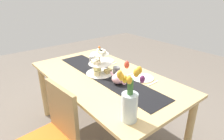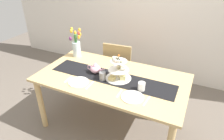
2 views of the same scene
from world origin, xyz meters
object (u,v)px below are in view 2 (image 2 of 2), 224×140
(tiered_cake_stand, at_px, (119,71))
(fork_right, at_px, (119,94))
(teapot, at_px, (95,69))
(fork_left, at_px, (68,79))
(mug_grey, at_px, (102,76))
(knife_left, at_px, (90,85))
(chair_left, at_px, (119,67))
(mug_white_text, at_px, (142,86))
(dinner_plate_left, at_px, (79,82))
(knife_right, at_px, (146,101))
(tulip_vase, at_px, (76,46))
(dinner_plate_right, at_px, (132,97))
(dining_table, at_px, (112,84))

(tiered_cake_stand, relative_size, fork_right, 2.03)
(teapot, bearing_deg, fork_left, -127.76)
(mug_grey, bearing_deg, knife_left, -113.14)
(chair_left, xyz_separation_m, knife_left, (0.07, -0.97, 0.26))
(fork_right, distance_m, mug_white_text, 0.25)
(teapot, bearing_deg, mug_grey, -34.32)
(tiered_cake_stand, xyz_separation_m, mug_grey, (-0.16, -0.10, -0.05))
(tiered_cake_stand, distance_m, mug_grey, 0.19)
(dinner_plate_left, bearing_deg, tiered_cake_stand, 35.86)
(chair_left, height_order, knife_right, chair_left)
(teapot, relative_size, fork_right, 1.59)
(knife_right, bearing_deg, tiered_cake_stand, 147.30)
(knife_left, relative_size, mug_grey, 1.79)
(tulip_vase, distance_m, mug_white_text, 1.17)
(mug_grey, bearing_deg, dinner_plate_right, -21.25)
(dinner_plate_left, height_order, fork_left, dinner_plate_left)
(tulip_vase, relative_size, fork_left, 2.76)
(teapot, bearing_deg, dining_table, 0.00)
(dining_table, distance_m, tiered_cake_stand, 0.22)
(chair_left, xyz_separation_m, knife_right, (0.71, -0.97, 0.26))
(dinner_plate_right, bearing_deg, tiered_cake_stand, 135.51)
(knife_right, bearing_deg, mug_grey, 163.80)
(tiered_cake_stand, xyz_separation_m, fork_right, (0.13, -0.27, -0.10))
(tulip_vase, relative_size, mug_grey, 4.35)
(dining_table, xyz_separation_m, dinner_plate_left, (-0.29, -0.27, 0.10))
(dinner_plate_right, bearing_deg, dining_table, 143.05)
(knife_left, height_order, mug_white_text, mug_white_text)
(tiered_cake_stand, xyz_separation_m, mug_white_text, (0.31, -0.11, -0.06))
(mug_grey, xyz_separation_m, mug_white_text, (0.47, -0.01, -0.00))
(knife_right, bearing_deg, dining_table, 151.80)
(dining_table, bearing_deg, dinner_plate_right, -36.95)
(tulip_vase, distance_m, mug_grey, 0.75)
(fork_left, height_order, knife_left, same)
(tiered_cake_stand, bearing_deg, tulip_vase, 158.63)
(dining_table, xyz_separation_m, knife_right, (0.50, -0.27, 0.10))
(tulip_vase, bearing_deg, teapot, -32.75)
(dining_table, distance_m, fork_right, 0.36)
(knife_right, bearing_deg, fork_right, 180.00)
(dining_table, distance_m, tulip_vase, 0.80)
(knife_right, distance_m, mug_white_text, 0.20)
(teapot, distance_m, dinner_plate_right, 0.64)
(knife_right, height_order, mug_grey, mug_grey)
(tulip_vase, distance_m, knife_right, 1.34)
(tiered_cake_stand, bearing_deg, mug_grey, -146.76)
(dining_table, relative_size, mug_white_text, 18.40)
(dinner_plate_right, bearing_deg, mug_white_text, 76.20)
(fork_left, xyz_separation_m, dinner_plate_right, (0.79, 0.00, 0.00))
(teapot, height_order, knife_left, teapot)
(teapot, relative_size, fork_left, 1.59)
(teapot, height_order, fork_right, teapot)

